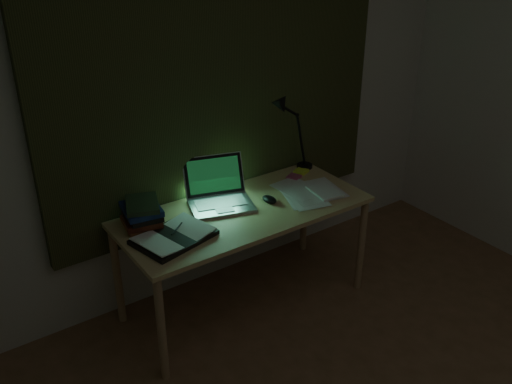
% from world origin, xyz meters
% --- Properties ---
extents(wall_back, '(3.50, 0.00, 2.50)m').
position_xyz_m(wall_back, '(0.00, 2.00, 1.25)').
color(wall_back, silver).
rests_on(wall_back, ground).
extents(curtain, '(2.20, 0.06, 2.00)m').
position_xyz_m(curtain, '(0.00, 1.96, 1.45)').
color(curtain, '#30341A').
rests_on(curtain, wall_back).
extents(desk, '(1.45, 0.63, 0.66)m').
position_xyz_m(desk, '(-0.09, 1.60, 0.33)').
color(desk, '#DBB976').
rests_on(desk, floor).
extents(laptop, '(0.46, 0.49, 0.26)m').
position_xyz_m(laptop, '(-0.18, 1.70, 0.79)').
color(laptop, silver).
rests_on(laptop, desk).
extents(open_textbook, '(0.44, 0.36, 0.03)m').
position_xyz_m(open_textbook, '(-0.57, 1.54, 0.68)').
color(open_textbook, white).
rests_on(open_textbook, desk).
extents(book_stack, '(0.23, 0.26, 0.15)m').
position_xyz_m(book_stack, '(-0.64, 1.77, 0.73)').
color(book_stack, white).
rests_on(book_stack, desk).
extents(loose_papers, '(0.44, 0.45, 0.02)m').
position_xyz_m(loose_papers, '(0.37, 1.51, 0.67)').
color(loose_papers, white).
rests_on(loose_papers, desk).
extents(mouse, '(0.07, 0.11, 0.04)m').
position_xyz_m(mouse, '(0.08, 1.59, 0.68)').
color(mouse, black).
rests_on(mouse, desk).
extents(sticky_yellow, '(0.10, 0.10, 0.02)m').
position_xyz_m(sticky_yellow, '(0.49, 1.81, 0.67)').
color(sticky_yellow, '#EAFF35').
rests_on(sticky_yellow, desk).
extents(sticky_pink, '(0.10, 0.10, 0.02)m').
position_xyz_m(sticky_pink, '(0.40, 1.77, 0.67)').
color(sticky_pink, '#C34B71').
rests_on(sticky_pink, desk).
extents(desk_lamp, '(0.40, 0.33, 0.55)m').
position_xyz_m(desk_lamp, '(0.56, 1.86, 0.93)').
color(desk_lamp, black).
rests_on(desk_lamp, desk).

